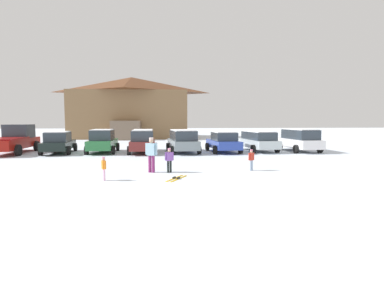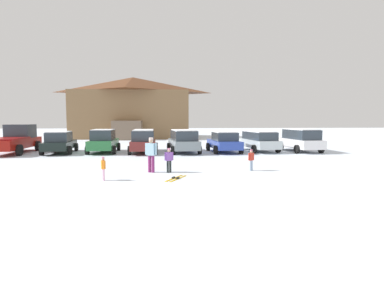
{
  "view_description": "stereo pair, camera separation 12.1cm",
  "coord_description": "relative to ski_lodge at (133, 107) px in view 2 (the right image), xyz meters",
  "views": [
    {
      "loc": [
        -0.01,
        -9.9,
        2.51
      ],
      "look_at": [
        1.48,
        6.29,
        1.19
      ],
      "focal_mm": 28.0,
      "sensor_mm": 36.0,
      "label": 1
    },
    {
      "loc": [
        0.11,
        -9.91,
        2.51
      ],
      "look_at": [
        1.48,
        6.29,
        1.19
      ],
      "focal_mm": 28.0,
      "sensor_mm": 36.0,
      "label": 2
    }
  ],
  "objects": [
    {
      "name": "pickup_truck",
      "position": [
        -6.68,
        -19.94,
        -3.32
      ],
      "size": [
        2.58,
        5.94,
        2.15
      ],
      "color": "maroon",
      "rests_on": "ground"
    },
    {
      "name": "parked_silver_wagon",
      "position": [
        12.1,
        -20.3,
        -3.44
      ],
      "size": [
        2.52,
        4.74,
        1.61
      ],
      "color": "silver",
      "rests_on": "ground"
    },
    {
      "name": "skier_child_in_orange_jacket",
      "position": [
        2.12,
        -31.12,
        -3.76
      ],
      "size": [
        0.23,
        0.34,
        0.99
      ],
      "color": "#EAAECF",
      "rests_on": "ground"
    },
    {
      "name": "parked_white_suv",
      "position": [
        15.37,
        -20.69,
        -3.37
      ],
      "size": [
        2.33,
        4.59,
        1.79
      ],
      "color": "white",
      "rests_on": "ground"
    },
    {
      "name": "skier_child_in_purple_jacket",
      "position": [
        4.85,
        -29.5,
        -3.66
      ],
      "size": [
        0.42,
        0.24,
        1.16
      ],
      "color": "black",
      "rests_on": "ground"
    },
    {
      "name": "skier_adult_in_blue_parka",
      "position": [
        4.0,
        -29.36,
        -3.38
      ],
      "size": [
        0.57,
        0.39,
        1.67
      ],
      "color": "#7F2962",
      "rests_on": "ground"
    },
    {
      "name": "parked_green_coupe",
      "position": [
        -0.08,
        -20.33,
        -3.43
      ],
      "size": [
        2.21,
        4.26,
        1.79
      ],
      "color": "#286E3A",
      "rests_on": "ground"
    },
    {
      "name": "parked_blue_hatchback",
      "position": [
        9.18,
        -20.82,
        -3.51
      ],
      "size": [
        2.42,
        4.29,
        1.61
      ],
      "color": "#2A43A5",
      "rests_on": "ground"
    },
    {
      "name": "pair_of_skis",
      "position": [
        5.13,
        -31.02,
        -4.3
      ],
      "size": [
        0.99,
        1.49,
        0.08
      ],
      "color": "gold",
      "rests_on": "ground"
    },
    {
      "name": "parked_maroon_van",
      "position": [
        2.99,
        -20.57,
        -3.37
      ],
      "size": [
        2.24,
        4.79,
        1.76
      ],
      "color": "maroon",
      "rests_on": "ground"
    },
    {
      "name": "parked_grey_wagon",
      "position": [
        6.02,
        -20.71,
        -3.38
      ],
      "size": [
        2.54,
        4.75,
        1.75
      ],
      "color": "gray",
      "rests_on": "ground"
    },
    {
      "name": "skier_child_in_red_jacket",
      "position": [
        8.9,
        -29.28,
        -3.73
      ],
      "size": [
        0.34,
        0.26,
        1.05
      ],
      "color": "#A3B9D2",
      "rests_on": "ground"
    },
    {
      "name": "ground",
      "position": [
        4.64,
        -33.72,
        -4.32
      ],
      "size": [
        160.0,
        160.0,
        0.0
      ],
      "primitive_type": "plane",
      "color": "silver"
    },
    {
      "name": "ski_lodge",
      "position": [
        0.0,
        0.0,
        0.0
      ],
      "size": [
        16.28,
        12.23,
        8.55
      ],
      "color": "olive",
      "rests_on": "ground"
    },
    {
      "name": "parked_black_sedan",
      "position": [
        -3.29,
        -20.44,
        -3.49
      ],
      "size": [
        2.47,
        4.51,
        1.65
      ],
      "color": "black",
      "rests_on": "ground"
    }
  ]
}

